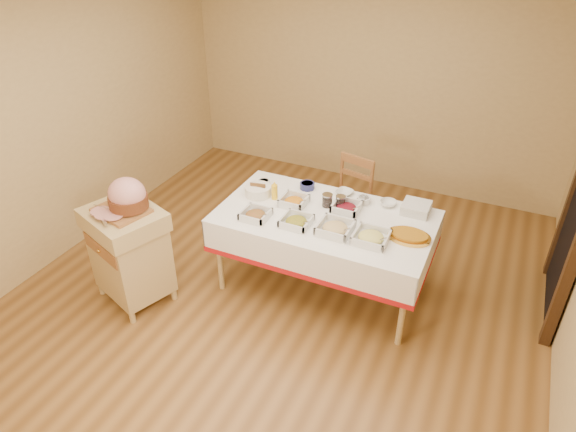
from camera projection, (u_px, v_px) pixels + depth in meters
The scene contains 22 objects.
room_shell at pixel (277, 166), 3.93m from camera, with size 5.00×5.00×5.00m.
dining_table at pixel (325, 231), 4.43m from camera, with size 1.82×1.02×0.76m.
butcher_cart at pixel (129, 250), 4.36m from camera, with size 0.77×0.71×0.89m.
dining_chair at pixel (348, 201), 5.14m from camera, with size 0.48×0.47×0.90m.
ham_on_board at pixel (126, 198), 4.10m from camera, with size 0.44×0.42×0.29m.
serving_dish_a at pixel (256, 215), 4.30m from camera, with size 0.23×0.22×0.10m.
serving_dish_b at pixel (296, 221), 4.21m from camera, with size 0.24×0.24×0.10m.
serving_dish_c at pixel (335, 228), 4.12m from camera, with size 0.27×0.27×0.11m.
serving_dish_d at pixel (371, 237), 4.01m from camera, with size 0.27×0.27×0.10m.
serving_dish_e at pixel (294, 201), 4.48m from camera, with size 0.23×0.22×0.11m.
serving_dish_f at pixel (346, 207), 4.39m from camera, with size 0.24×0.23×0.11m.
small_bowl_left at pixel (264, 182), 4.79m from camera, with size 0.11×0.11×0.05m.
small_bowl_mid at pixel (307, 185), 4.73m from camera, with size 0.14×0.14×0.06m.
small_bowl_right at pixel (364, 200), 4.50m from camera, with size 0.12×0.12×0.06m.
bowl_white_imported at pixel (345, 192), 4.65m from camera, with size 0.15×0.15×0.04m, color silver.
bowl_small_imported at pixel (388, 203), 4.47m from camera, with size 0.14×0.14×0.04m, color silver.
preserve_jar_left at pixel (327, 201), 4.45m from camera, with size 0.09×0.09×0.12m.
preserve_jar_right at pixel (341, 202), 4.43m from camera, with size 0.09×0.09×0.11m.
mustard_bottle at pixel (275, 191), 4.54m from camera, with size 0.06×0.06×0.17m.
bread_basket at pixel (258, 190), 4.62m from camera, with size 0.24×0.24×0.11m.
plate_stack at pixel (416, 208), 4.37m from camera, with size 0.23×0.23×0.08m.
brass_platter at pixel (409, 236), 4.05m from camera, with size 0.35×0.25×0.05m.
Camera 1 is at (1.56, -3.18, 3.06)m, focal length 32.00 mm.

